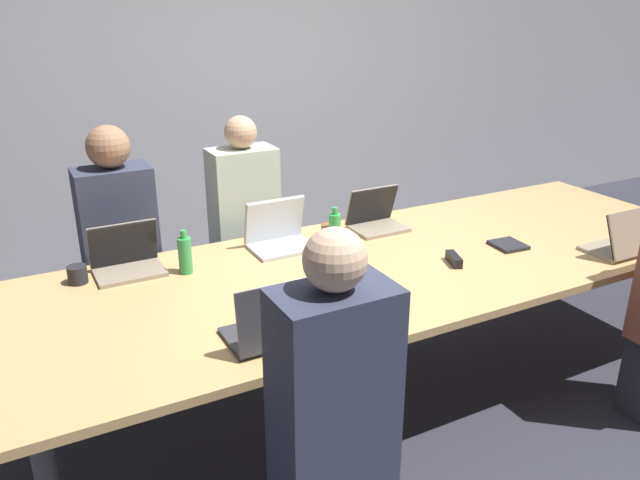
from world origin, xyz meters
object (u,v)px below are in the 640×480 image
laptop_near_left (272,326)px  laptop_far_midleft (279,234)px  person_near_left (333,429)px  bottle_far_left (185,255)px  cup_far_left (77,274)px  cup_far_midleft (329,232)px  bottle_far_midleft (335,229)px  stapler (454,259)px  person_far_midleft (245,231)px  laptop_near_right (626,241)px  person_far_left (122,256)px  laptop_far_center (375,217)px  laptop_far_left (127,258)px

laptop_near_left → laptop_far_midleft: bearing=-115.9°
person_near_left → bottle_far_left: size_ratio=6.21×
cup_far_left → bottle_far_left: size_ratio=0.41×
laptop_far_midleft → cup_far_midleft: size_ratio=3.63×
laptop_near_left → cup_far_left: 1.13m
bottle_far_midleft → cup_far_midleft: bearing=89.7°
person_near_left → stapler: bearing=-145.5°
person_far_midleft → laptop_near_right: (1.61, -1.48, 0.15)m
person_far_left → laptop_far_midleft: bearing=-27.6°
laptop_near_left → stapler: 1.20m
laptop_far_midleft → stapler: 0.96m
laptop_near_left → bottle_far_midleft: bearing=-132.2°
person_near_left → cup_far_left: size_ratio=15.03×
person_far_midleft → cup_far_left: bearing=-155.1°
person_far_midleft → bottle_far_left: 0.85m
laptop_far_midleft → laptop_near_left: size_ratio=1.04×
laptop_far_center → cup_far_left: laptop_far_center is taller
laptop_near_left → bottle_far_left: laptop_near_left is taller
laptop_near_right → person_far_left: size_ratio=0.26×
person_near_left → person_far_midleft: bearing=-103.0°
bottle_far_left → laptop_far_left: bearing=148.6°
laptop_far_midleft → cup_far_midleft: bearing=-8.2°
bottle_far_midleft → person_far_left: size_ratio=0.15×
laptop_near_right → person_far_left: person_far_left is taller
bottle_far_midleft → person_far_left: (-1.07, 0.52, -0.15)m
laptop_near_right → person_near_left: person_near_left is taller
laptop_far_midleft → person_far_left: person_far_left is taller
laptop_far_left → bottle_far_left: size_ratio=1.49×
person_far_midleft → person_far_left: bearing=-172.3°
bottle_far_midleft → cup_far_left: size_ratio=2.31×
person_far_left → laptop_near_right: bearing=-29.9°
laptop_near_left → cup_far_left: (-0.60, 0.96, -0.04)m
laptop_far_center → laptop_near_right: (0.97, -0.97, 0.00)m
cup_far_midleft → laptop_far_left: (-1.10, 0.09, 0.02)m
person_far_midleft → laptop_far_midleft: bearing=-89.8°
bottle_far_midleft → bottle_far_left: 0.85m
laptop_far_center → bottle_far_left: (-1.19, -0.11, 0.03)m
cup_far_left → person_near_left: bearing=-67.6°
person_far_midleft → laptop_near_right: person_far_midleft is taller
person_far_midleft → person_far_left: person_far_left is taller
cup_far_midleft → bottle_far_midleft: bearing=-90.3°
bottle_far_midleft → person_far_left: bearing=154.1°
laptop_far_left → bottle_far_left: laptop_far_left is taller
laptop_far_midleft → laptop_near_left: laptop_near_left is taller
laptop_far_midleft → person_far_midleft: (-0.00, 0.51, -0.15)m
cup_far_midleft → person_near_left: bearing=-118.1°
person_far_midleft → laptop_far_center: person_far_midleft is taller
person_far_midleft → laptop_near_left: person_far_midleft is taller
cup_far_midleft → stapler: size_ratio=0.61×
person_near_left → person_far_left: bearing=-79.9°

